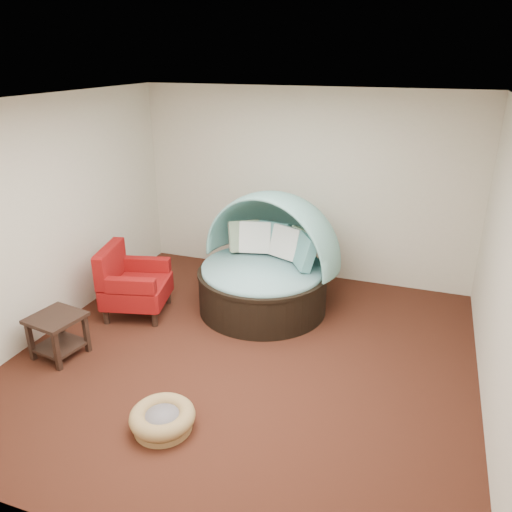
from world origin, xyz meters
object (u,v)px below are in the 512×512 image
(canopy_daybed, at_px, (267,256))
(red_armchair, at_px, (132,283))
(side_table, at_px, (58,330))
(pet_basket, at_px, (163,419))

(canopy_daybed, bearing_deg, red_armchair, -140.43)
(side_table, bearing_deg, red_armchair, 78.59)
(canopy_daybed, height_order, pet_basket, canopy_daybed)
(canopy_daybed, xyz_separation_m, red_armchair, (-1.60, -0.78, -0.30))
(canopy_daybed, distance_m, red_armchair, 1.81)
(canopy_daybed, distance_m, pet_basket, 2.69)
(pet_basket, distance_m, red_armchair, 2.37)
(pet_basket, xyz_separation_m, side_table, (-1.70, 0.68, 0.22))
(pet_basket, bearing_deg, side_table, 158.33)
(pet_basket, height_order, side_table, side_table)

